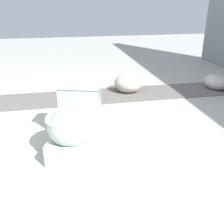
{
  "coord_description": "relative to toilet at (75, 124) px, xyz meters",
  "views": [
    {
      "loc": [
        1.94,
        0.01,
        1.14
      ],
      "look_at": [
        0.04,
        0.4,
        0.3
      ],
      "focal_mm": 42.0,
      "sensor_mm": 36.0,
      "label": 1
    }
  ],
  "objects": [
    {
      "name": "boulder_far",
      "position": [
        -1.19,
        1.99,
        -0.12
      ],
      "size": [
        0.41,
        0.37,
        0.2
      ],
      "primitive_type": "ellipsoid",
      "rotation": [
        0.0,
        0.0,
        0.26
      ],
      "color": "#B7B2AD",
      "rests_on": "ground"
    },
    {
      "name": "ground_plane",
      "position": [
        -0.04,
        -0.1,
        -0.22
      ],
      "size": [
        14.0,
        14.0,
        0.0
      ],
      "primitive_type": "plane",
      "color": "#A8A59E"
    },
    {
      "name": "boulder_near",
      "position": [
        -1.31,
        0.78,
        -0.1
      ],
      "size": [
        0.5,
        0.51,
        0.25
      ],
      "primitive_type": "ellipsoid",
      "rotation": [
        0.0,
        0.0,
        0.98
      ],
      "color": "#ADA899",
      "rests_on": "ground"
    },
    {
      "name": "toilet",
      "position": [
        0.0,
        0.0,
        0.0
      ],
      "size": [
        0.71,
        0.54,
        0.52
      ],
      "rotation": [
        0.0,
        0.0,
        -0.3
      ],
      "color": "#B2C6B7",
      "rests_on": "ground"
    },
    {
      "name": "gravel_strip",
      "position": [
        -1.21,
        0.4,
        -0.21
      ],
      "size": [
        0.56,
        8.0,
        0.01
      ],
      "primitive_type": "cube",
      "color": "#605B56",
      "rests_on": "ground"
    }
  ]
}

